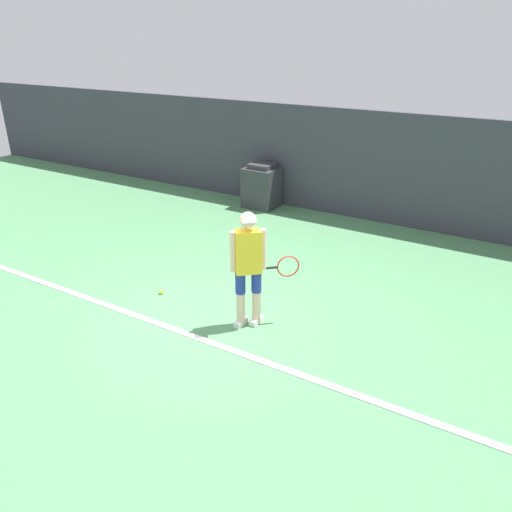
# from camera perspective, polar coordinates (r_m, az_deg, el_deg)

# --- Properties ---
(ground_plane) EXTENTS (24.00, 24.00, 0.00)m
(ground_plane) POSITION_cam_1_polar(r_m,az_deg,el_deg) (7.11, -5.23, -7.58)
(ground_plane) COLOR #518C5B
(back_wall) EXTENTS (24.00, 0.10, 2.31)m
(back_wall) POSITION_cam_1_polar(r_m,az_deg,el_deg) (11.04, 10.98, 10.21)
(back_wall) COLOR #383842
(back_wall) RESTS_ON ground_plane
(court_baseline) EXTENTS (21.60, 0.10, 0.01)m
(court_baseline) POSITION_cam_1_polar(r_m,az_deg,el_deg) (6.84, -7.28, -9.06)
(court_baseline) COLOR white
(court_baseline) RESTS_ON ground_plane
(tennis_player) EXTENTS (0.73, 0.67, 1.65)m
(tennis_player) POSITION_cam_1_polar(r_m,az_deg,el_deg) (6.62, -0.79, -0.96)
(tennis_player) COLOR beige
(tennis_player) RESTS_ON ground_plane
(tennis_ball) EXTENTS (0.07, 0.07, 0.07)m
(tennis_ball) POSITION_cam_1_polar(r_m,az_deg,el_deg) (7.94, -10.78, -4.06)
(tennis_ball) COLOR #D1E533
(tennis_ball) RESTS_ON ground_plane
(covered_chair) EXTENTS (0.75, 0.67, 1.02)m
(covered_chair) POSITION_cam_1_polar(r_m,az_deg,el_deg) (11.65, 0.66, 7.96)
(covered_chair) COLOR #333338
(covered_chair) RESTS_ON ground_plane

